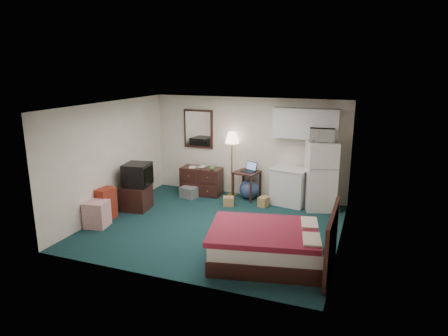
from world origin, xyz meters
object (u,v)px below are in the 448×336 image
at_px(desk, 247,185).
at_px(kitchen_counter, 290,187).
at_px(fridge, 321,176).
at_px(suitcase, 106,204).
at_px(dresser, 202,181).
at_px(floor_lamp, 232,164).
at_px(tv_stand, 137,198).
at_px(bed, 266,245).

xyz_separation_m(desk, kitchen_counter, (1.09, -0.02, 0.08)).
distance_m(desk, fridge, 1.85).
bearing_deg(suitcase, fridge, 32.56).
relative_size(fridge, suitcase, 2.29).
bearing_deg(kitchen_counter, dresser, -167.75).
relative_size(desk, suitcase, 1.01).
bearing_deg(suitcase, floor_lamp, 55.58).
bearing_deg(suitcase, tv_stand, 73.88).
height_order(dresser, suitcase, dresser).
relative_size(bed, suitcase, 2.63).
height_order(dresser, tv_stand, dresser).
bearing_deg(tv_stand, floor_lamp, 37.97).
height_order(fridge, tv_stand, fridge).
xyz_separation_m(dresser, kitchen_counter, (2.29, 0.05, 0.08)).
distance_m(dresser, floor_lamp, 0.92).
bearing_deg(desk, fridge, 8.95).
bearing_deg(kitchen_counter, desk, -170.01).
relative_size(tv_stand, suitcase, 0.88).
distance_m(kitchen_counter, tv_stand, 3.62).
bearing_deg(tv_stand, bed, -29.97).
height_order(fridge, suitcase, fridge).
xyz_separation_m(desk, tv_stand, (-2.16, -1.63, -0.07)).
height_order(floor_lamp, desk, floor_lamp).
bearing_deg(floor_lamp, fridge, -5.42).
bearing_deg(floor_lamp, tv_stand, -134.48).
height_order(dresser, bed, dresser).
distance_m(dresser, kitchen_counter, 2.29).
distance_m(floor_lamp, kitchen_counter, 1.58).
xyz_separation_m(fridge, bed, (-0.49, -2.96, -0.50)).
height_order(kitchen_counter, suitcase, kitchen_counter).
height_order(dresser, kitchen_counter, kitchen_counter).
distance_m(floor_lamp, bed, 3.66).
relative_size(dresser, tv_stand, 1.70).
bearing_deg(tv_stand, fridge, 13.66).
bearing_deg(fridge, dresser, 160.36).
bearing_deg(fridge, tv_stand, -177.96).
relative_size(dresser, floor_lamp, 0.63).
distance_m(tv_stand, suitcase, 0.82).
xyz_separation_m(bed, tv_stand, (-3.46, 1.43, -0.01)).
relative_size(dresser, fridge, 0.66).
height_order(floor_lamp, bed, floor_lamp).
height_order(floor_lamp, fridge, floor_lamp).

